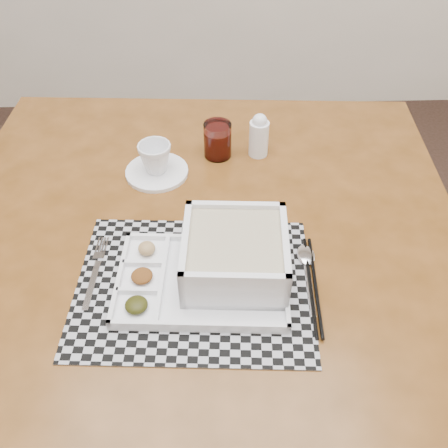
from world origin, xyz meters
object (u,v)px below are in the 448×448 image
(cup, at_px, (155,158))
(juice_glass, at_px, (218,141))
(dining_table, at_px, (202,263))
(serving_tray, at_px, (226,261))
(creamer_bottle, at_px, (259,135))

(cup, bearing_deg, juice_glass, 43.19)
(dining_table, xyz_separation_m, cup, (-0.10, 0.21, 0.13))
(serving_tray, xyz_separation_m, creamer_bottle, (0.09, 0.40, 0.01))
(dining_table, bearing_deg, cup, 116.01)
(serving_tray, xyz_separation_m, cup, (-0.16, 0.33, 0.00))
(dining_table, relative_size, serving_tray, 3.55)
(creamer_bottle, bearing_deg, dining_table, -116.63)
(cup, distance_m, creamer_bottle, 0.26)
(cup, relative_size, creamer_bottle, 0.69)
(dining_table, distance_m, serving_tray, 0.18)
(cup, bearing_deg, dining_table, -46.35)
(cup, bearing_deg, creamer_bottle, 33.94)
(serving_tray, relative_size, cup, 4.25)
(dining_table, height_order, serving_tray, serving_tray)
(creamer_bottle, bearing_deg, cup, -163.69)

